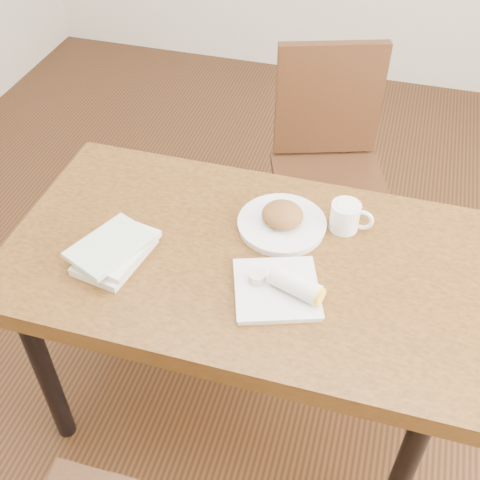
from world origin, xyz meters
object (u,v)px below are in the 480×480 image
(chair_far, at_px, (328,156))
(book_stack, at_px, (115,251))
(plate_scone, at_px, (282,221))
(plate_burrito, at_px, (283,288))
(coffee_mug, at_px, (346,216))
(table, at_px, (240,275))

(chair_far, relative_size, book_stack, 3.80)
(plate_scone, bearing_deg, plate_burrito, -76.46)
(plate_scone, height_order, plate_burrito, plate_scone)
(plate_scone, relative_size, plate_burrito, 0.93)
(coffee_mug, relative_size, plate_burrito, 0.46)
(chair_far, bearing_deg, table, -98.75)
(chair_far, relative_size, plate_scone, 3.78)
(chair_far, relative_size, plate_burrito, 3.53)
(plate_scone, distance_m, plate_burrito, 0.25)
(plate_scone, relative_size, book_stack, 1.00)
(table, distance_m, book_stack, 0.35)
(plate_burrito, distance_m, book_stack, 0.46)
(coffee_mug, bearing_deg, chair_far, 102.36)
(table, xyz_separation_m, plate_burrito, (0.14, -0.11, 0.11))
(table, relative_size, plate_burrito, 4.74)
(plate_burrito, xyz_separation_m, book_stack, (-0.46, -0.00, 0.01))
(coffee_mug, height_order, plate_burrito, coffee_mug)
(table, relative_size, chair_far, 1.34)
(chair_far, distance_m, plate_scone, 0.70)
(coffee_mug, xyz_separation_m, plate_burrito, (-0.11, -0.29, -0.02))
(table, xyz_separation_m, plate_scone, (0.08, 0.13, 0.11))
(coffee_mug, height_order, book_stack, coffee_mug)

